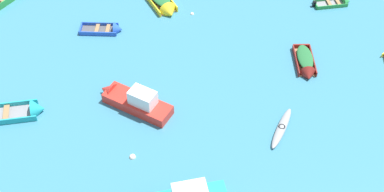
# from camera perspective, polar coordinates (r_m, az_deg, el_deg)

# --- Properties ---
(rowboat_yellow_back_row_left) EXTENTS (3.41, 4.39, 1.44)m
(rowboat_yellow_back_row_left) POSITION_cam_1_polar(r_m,az_deg,el_deg) (41.46, -3.29, 10.42)
(rowboat_yellow_back_row_left) COLOR #99754C
(rowboat_yellow_back_row_left) RESTS_ON ground_plane
(motor_launch_red_back_row_right) EXTENTS (5.36, 3.58, 1.97)m
(motor_launch_red_back_row_right) POSITION_cam_1_polar(r_m,az_deg,el_deg) (33.51, -6.68, -0.46)
(motor_launch_red_back_row_right) COLOR red
(motor_launch_red_back_row_right) RESTS_ON ground_plane
(rowboat_turquoise_cluster_inner) EXTENTS (4.35, 2.31, 1.40)m
(rowboat_turquoise_cluster_inner) POSITION_cam_1_polar(r_m,az_deg,el_deg) (34.84, -18.21, -1.64)
(rowboat_turquoise_cluster_inner) COLOR gray
(rowboat_turquoise_cluster_inner) RESTS_ON ground_plane
(rowboat_green_foreground_center) EXTENTS (3.23, 1.58, 0.94)m
(rowboat_green_foreground_center) POSITION_cam_1_polar(r_m,az_deg,el_deg) (43.56, 16.30, 10.14)
(rowboat_green_foreground_center) COLOR gray
(rowboat_green_foreground_center) RESTS_ON ground_plane
(rowboat_maroon_near_right) EXTENTS (1.50, 3.56, 1.17)m
(rowboat_maroon_near_right) POSITION_cam_1_polar(r_m,az_deg,el_deg) (36.89, 12.77, 3.46)
(rowboat_maroon_near_right) COLOR #99754C
(rowboat_maroon_near_right) RESTS_ON ground_plane
(rowboat_blue_back_row_center) EXTENTS (3.31, 1.27, 1.10)m
(rowboat_blue_back_row_center) POSITION_cam_1_polar(r_m,az_deg,el_deg) (39.64, -9.21, 7.44)
(rowboat_blue_back_row_center) COLOR #4C4C51
(rowboat_blue_back_row_center) RESTS_ON ground_plane
(kayak_grey_cluster_outer) EXTENTS (1.87, 3.56, 0.34)m
(kayak_grey_cluster_outer) POSITION_cam_1_polar(r_m,az_deg,el_deg) (32.75, 10.10, -3.58)
(kayak_grey_cluster_outer) COLOR gray
(kayak_grey_cluster_outer) RESTS_ON ground_plane
(mooring_buoy_central) EXTENTS (0.40, 0.40, 0.40)m
(mooring_buoy_central) POSITION_cam_1_polar(r_m,az_deg,el_deg) (31.27, -6.75, -6.88)
(mooring_buoy_central) COLOR silver
(mooring_buoy_central) RESTS_ON ground_plane
(mooring_buoy_midfield) EXTENTS (0.30, 0.30, 0.30)m
(mooring_buoy_midfield) POSITION_cam_1_polar(r_m,az_deg,el_deg) (40.88, 0.02, 9.26)
(mooring_buoy_midfield) COLOR silver
(mooring_buoy_midfield) RESTS_ON ground_plane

